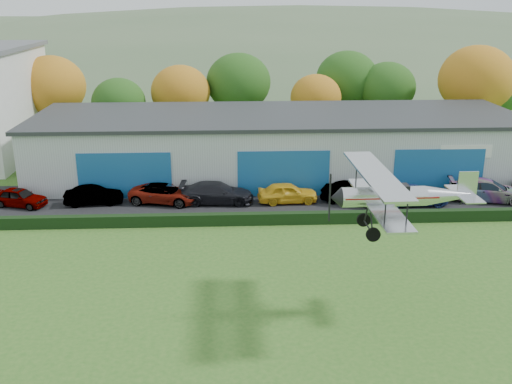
{
  "coord_description": "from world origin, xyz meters",
  "views": [
    {
      "loc": [
        0.85,
        -20.87,
        14.62
      ],
      "look_at": [
        2.29,
        9.24,
        4.61
      ],
      "focal_mm": 41.32,
      "sensor_mm": 36.0,
      "label": 1
    }
  ],
  "objects_px": {
    "car_7": "(487,190)",
    "car_3": "(217,193)",
    "car_4": "(288,193)",
    "car_0": "(20,197)",
    "car_6": "(415,195)",
    "biplane": "(396,194)",
    "hangar": "(277,144)",
    "car_2": "(164,194)",
    "car_1": "(94,195)",
    "car_5": "(353,194)"
  },
  "relations": [
    {
      "from": "car_5",
      "to": "biplane",
      "type": "bearing_deg",
      "value": -161.89
    },
    {
      "from": "car_2",
      "to": "car_6",
      "type": "xyz_separation_m",
      "value": [
        18.54,
        -1.11,
        -0.01
      ]
    },
    {
      "from": "car_3",
      "to": "car_5",
      "type": "relative_size",
      "value": 1.17
    },
    {
      "from": "car_1",
      "to": "car_5",
      "type": "xyz_separation_m",
      "value": [
        19.14,
        -0.74,
        0.07
      ]
    },
    {
      "from": "car_6",
      "to": "biplane",
      "type": "height_order",
      "value": "biplane"
    },
    {
      "from": "biplane",
      "to": "hangar",
      "type": "bearing_deg",
      "value": 97.75
    },
    {
      "from": "hangar",
      "to": "car_0",
      "type": "xyz_separation_m",
      "value": [
        -19.46,
        -7.45,
        -1.92
      ]
    },
    {
      "from": "car_2",
      "to": "car_3",
      "type": "xyz_separation_m",
      "value": [
        3.91,
        -0.23,
        0.08
      ]
    },
    {
      "from": "car_6",
      "to": "biplane",
      "type": "relative_size",
      "value": 0.64
    },
    {
      "from": "car_7",
      "to": "hangar",
      "type": "bearing_deg",
      "value": 74.11
    },
    {
      "from": "car_3",
      "to": "car_2",
      "type": "bearing_deg",
      "value": 90.11
    },
    {
      "from": "car_4",
      "to": "car_7",
      "type": "bearing_deg",
      "value": -94.21
    },
    {
      "from": "car_4",
      "to": "car_6",
      "type": "height_order",
      "value": "car_4"
    },
    {
      "from": "hangar",
      "to": "car_3",
      "type": "bearing_deg",
      "value": -124.39
    },
    {
      "from": "hangar",
      "to": "car_1",
      "type": "xyz_separation_m",
      "value": [
        -14.14,
        -7.32,
        -1.92
      ]
    },
    {
      "from": "car_0",
      "to": "car_4",
      "type": "xyz_separation_m",
      "value": [
        19.64,
        -0.12,
        0.07
      ]
    },
    {
      "from": "car_0",
      "to": "car_3",
      "type": "xyz_separation_m",
      "value": [
        14.39,
        0.04,
        0.1
      ]
    },
    {
      "from": "car_3",
      "to": "car_6",
      "type": "bearing_deg",
      "value": -89.97
    },
    {
      "from": "car_6",
      "to": "biplane",
      "type": "bearing_deg",
      "value": 157.77
    },
    {
      "from": "car_2",
      "to": "car_4",
      "type": "distance_m",
      "value": 9.17
    },
    {
      "from": "car_5",
      "to": "car_6",
      "type": "xyz_separation_m",
      "value": [
        4.56,
        -0.23,
        -0.06
      ]
    },
    {
      "from": "hangar",
      "to": "biplane",
      "type": "distance_m",
      "value": 23.98
    },
    {
      "from": "car_4",
      "to": "car_5",
      "type": "height_order",
      "value": "car_5"
    },
    {
      "from": "car_0",
      "to": "car_6",
      "type": "xyz_separation_m",
      "value": [
        29.02,
        -0.85,
        0.02
      ]
    },
    {
      "from": "car_1",
      "to": "car_0",
      "type": "bearing_deg",
      "value": 85.42
    },
    {
      "from": "hangar",
      "to": "car_0",
      "type": "bearing_deg",
      "value": -159.07
    },
    {
      "from": "car_5",
      "to": "hangar",
      "type": "bearing_deg",
      "value": 55.25
    },
    {
      "from": "car_1",
      "to": "car_3",
      "type": "height_order",
      "value": "car_3"
    },
    {
      "from": "car_1",
      "to": "car_4",
      "type": "distance_m",
      "value": 14.32
    },
    {
      "from": "car_0",
      "to": "hangar",
      "type": "bearing_deg",
      "value": -51.73
    },
    {
      "from": "biplane",
      "to": "car_7",
      "type": "bearing_deg",
      "value": 52.54
    },
    {
      "from": "hangar",
      "to": "car_7",
      "type": "bearing_deg",
      "value": -27.26
    },
    {
      "from": "car_4",
      "to": "car_7",
      "type": "height_order",
      "value": "car_7"
    },
    {
      "from": "hangar",
      "to": "car_4",
      "type": "height_order",
      "value": "hangar"
    },
    {
      "from": "car_2",
      "to": "car_3",
      "type": "bearing_deg",
      "value": -81.7
    },
    {
      "from": "car_3",
      "to": "car_5",
      "type": "xyz_separation_m",
      "value": [
        10.07,
        -0.66,
        -0.02
      ]
    },
    {
      "from": "car_0",
      "to": "car_5",
      "type": "height_order",
      "value": "car_5"
    },
    {
      "from": "car_0",
      "to": "car_1",
      "type": "height_order",
      "value": "car_1"
    },
    {
      "from": "biplane",
      "to": "car_1",
      "type": "bearing_deg",
      "value": 136.74
    },
    {
      "from": "car_7",
      "to": "car_3",
      "type": "bearing_deg",
      "value": 100.19
    },
    {
      "from": "biplane",
      "to": "car_6",
      "type": "bearing_deg",
      "value": 67.56
    },
    {
      "from": "hangar",
      "to": "car_3",
      "type": "relative_size",
      "value": 7.49
    },
    {
      "from": "car_3",
      "to": "car_4",
      "type": "xyz_separation_m",
      "value": [
        5.24,
        -0.15,
        -0.03
      ]
    },
    {
      "from": "car_6",
      "to": "biplane",
      "type": "distance_m",
      "value": 17.15
    },
    {
      "from": "car_2",
      "to": "hangar",
      "type": "bearing_deg",
      "value": -39.71
    },
    {
      "from": "car_4",
      "to": "car_7",
      "type": "distance_m",
      "value": 15.01
    },
    {
      "from": "car_7",
      "to": "car_0",
      "type": "bearing_deg",
      "value": 100.74
    },
    {
      "from": "car_1",
      "to": "car_2",
      "type": "distance_m",
      "value": 5.16
    },
    {
      "from": "car_1",
      "to": "car_4",
      "type": "relative_size",
      "value": 0.94
    },
    {
      "from": "car_3",
      "to": "biplane",
      "type": "distance_m",
      "value": 18.95
    }
  ]
}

